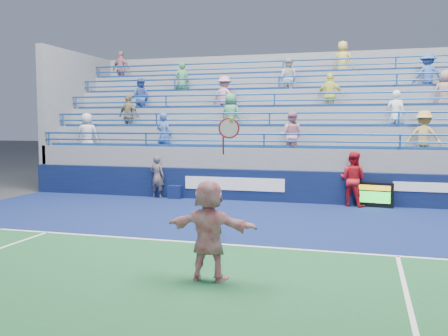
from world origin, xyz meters
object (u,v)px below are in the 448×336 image
(line_judge, at_px, (157,177))
(ball_girl, at_px, (353,179))
(serve_speed_board, at_px, (375,195))
(judge_chair, at_px, (176,191))
(tennis_player, at_px, (209,230))

(line_judge, height_order, ball_girl, ball_girl)
(serve_speed_board, distance_m, line_judge, 7.62)
(serve_speed_board, bearing_deg, ball_girl, 178.03)
(line_judge, xyz_separation_m, ball_girl, (6.91, -0.01, 0.12))
(serve_speed_board, relative_size, judge_chair, 1.37)
(serve_speed_board, xyz_separation_m, judge_chair, (-6.90, 0.11, -0.13))
(judge_chair, relative_size, line_judge, 0.55)
(judge_chair, height_order, tennis_player, tennis_player)
(ball_girl, bearing_deg, line_judge, 20.86)
(line_judge, bearing_deg, serve_speed_board, -173.20)
(serve_speed_board, xyz_separation_m, tennis_player, (-2.86, -8.67, 0.47))
(serve_speed_board, relative_size, ball_girl, 0.66)
(serve_speed_board, distance_m, ball_girl, 0.85)
(tennis_player, relative_size, ball_girl, 1.56)
(serve_speed_board, height_order, line_judge, line_judge)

